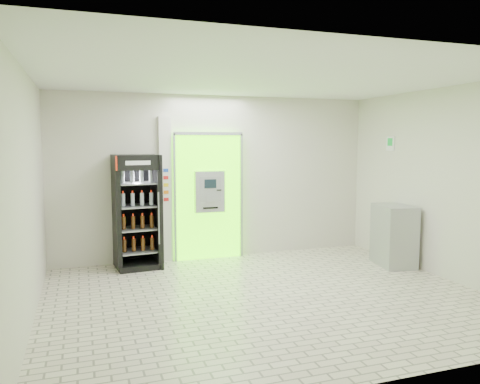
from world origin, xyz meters
name	(u,v)px	position (x,y,z in m)	size (l,w,h in m)	color
ground	(267,297)	(0.00, 0.00, 0.00)	(6.00, 6.00, 0.00)	beige
room_shell	(268,165)	(0.00, 0.00, 1.84)	(6.00, 6.00, 6.00)	beige
atm_assembly	(208,195)	(-0.20, 2.41, 1.17)	(1.30, 0.24, 2.33)	#4FF700
pillar	(166,190)	(-0.98, 2.45, 1.30)	(0.22, 0.11, 2.60)	silver
beverage_cooler	(137,214)	(-1.52, 2.18, 0.93)	(0.79, 0.73, 1.94)	black
steel_cabinet	(394,235)	(2.73, 0.87, 0.53)	(0.67, 0.88, 1.06)	#9EA0A5
exit_sign	(390,144)	(2.99, 1.40, 2.12)	(0.02, 0.22, 0.26)	white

